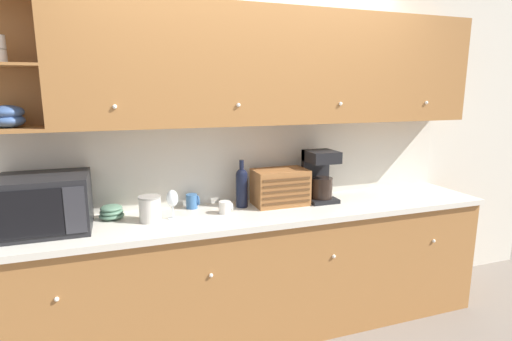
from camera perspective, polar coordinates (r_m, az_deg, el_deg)
The scene contains 14 objects.
ground_plane at distance 3.45m, azimuth -1.19°, elevation -19.15°, with size 24.00×24.00×0.00m, color slate.
wall_back at distance 3.03m, azimuth -1.47°, elevation 2.81°, with size 5.83×0.06×2.60m.
counter_unit at distance 2.99m, azimuth 0.58°, elevation -14.17°, with size 3.45×0.61×0.93m.
backsplash_panel at distance 3.01m, azimuth -1.25°, elevation 1.26°, with size 3.43×0.01×0.59m.
upper_cabinets at distance 2.88m, azimuth 3.00°, elevation 14.43°, with size 3.43×0.35×0.78m.
microwave at distance 2.68m, azimuth -27.92°, elevation -4.18°, with size 0.50×0.42×0.34m.
bowl_stack_on_counter at distance 2.79m, azimuth -19.95°, elevation -5.60°, with size 0.16×0.16×0.09m.
storage_canister at distance 2.65m, azimuth -14.90°, elevation -5.30°, with size 0.14×0.14×0.17m.
wine_glass at distance 2.65m, azimuth -11.87°, elevation -4.06°, with size 0.08×0.08×0.19m.
mug_blue_second at distance 2.88m, azimuth -9.10°, elevation -4.36°, with size 0.09×0.08×0.10m.
mug at distance 2.74m, azimuth -4.41°, elevation -5.28°, with size 0.09×0.08×0.09m.
wine_bottle at distance 2.86m, azimuth -2.05°, elevation -2.21°, with size 0.09×0.09×0.34m.
bread_box at distance 2.93m, azimuth 3.46°, elevation -2.37°, with size 0.39×0.25×0.26m.
coffee_maker at distance 3.05m, azimuth 9.04°, elevation -0.70°, with size 0.22×0.23×0.39m.
Camera 1 is at (-0.92, -2.82, 1.75)m, focal length 28.00 mm.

